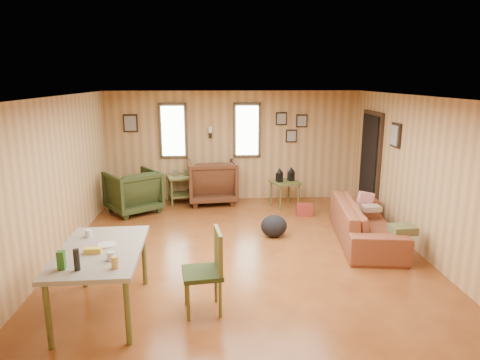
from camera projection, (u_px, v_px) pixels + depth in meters
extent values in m
cube|color=brown|center=(241.00, 251.00, 6.78)|extent=(5.50, 6.00, 0.02)
cube|color=#997C5B|center=(242.00, 96.00, 6.22)|extent=(5.50, 6.00, 0.02)
cube|color=tan|center=(233.00, 146.00, 9.42)|extent=(5.50, 0.02, 2.40)
cube|color=tan|center=(263.00, 257.00, 3.58)|extent=(5.50, 0.02, 2.40)
cube|color=tan|center=(56.00, 179.00, 6.35)|extent=(0.02, 6.00, 2.40)
cube|color=tan|center=(418.00, 174.00, 6.66)|extent=(0.02, 6.00, 2.40)
cube|color=black|center=(173.00, 131.00, 9.23)|extent=(0.60, 0.05, 1.20)
cube|color=#E0F2D1|center=(173.00, 131.00, 9.19)|extent=(0.48, 0.04, 1.06)
cube|color=black|center=(247.00, 130.00, 9.32)|extent=(0.60, 0.05, 1.20)
cube|color=#E0F2D1|center=(247.00, 131.00, 9.28)|extent=(0.48, 0.04, 1.06)
cube|color=black|center=(210.00, 135.00, 9.28)|extent=(0.07, 0.05, 0.12)
cylinder|color=silver|center=(210.00, 130.00, 9.19)|extent=(0.07, 0.07, 0.14)
cube|color=black|center=(370.00, 163.00, 8.59)|extent=(0.06, 1.00, 2.05)
cube|color=black|center=(368.00, 163.00, 8.59)|extent=(0.04, 0.82, 1.90)
cube|color=black|center=(281.00, 119.00, 9.31)|extent=(0.24, 0.04, 0.28)
cube|color=#9E998C|center=(281.00, 119.00, 9.28)|extent=(0.19, 0.02, 0.22)
cube|color=black|center=(302.00, 121.00, 9.34)|extent=(0.24, 0.04, 0.28)
cube|color=#9E998C|center=(302.00, 121.00, 9.31)|extent=(0.19, 0.02, 0.22)
cube|color=black|center=(291.00, 136.00, 9.41)|extent=(0.24, 0.04, 0.28)
cube|color=#9E998C|center=(291.00, 136.00, 9.38)|extent=(0.19, 0.02, 0.22)
cube|color=black|center=(131.00, 123.00, 9.14)|extent=(0.30, 0.04, 0.38)
cube|color=#9E998C|center=(130.00, 123.00, 9.11)|extent=(0.24, 0.02, 0.31)
cube|color=black|center=(396.00, 135.00, 7.36)|extent=(0.04, 0.34, 0.42)
cube|color=#9E998C|center=(394.00, 135.00, 7.36)|extent=(0.02, 0.27, 0.34)
imported|color=brown|center=(366.00, 216.00, 7.08)|extent=(0.93, 2.29, 0.87)
imported|color=#432414|center=(212.00, 179.00, 9.30)|extent=(1.12, 1.06, 1.05)
imported|color=#273317|center=(133.00, 189.00, 8.61)|extent=(1.25, 1.24, 0.95)
cube|color=brown|center=(181.00, 177.00, 9.20)|extent=(0.71, 0.67, 0.04)
cube|color=brown|center=(182.00, 194.00, 9.29)|extent=(0.64, 0.60, 0.03)
cylinder|color=brown|center=(172.00, 194.00, 9.00)|extent=(0.05, 0.05, 0.58)
cylinder|color=brown|center=(195.00, 192.00, 9.14)|extent=(0.05, 0.05, 0.58)
cylinder|color=brown|center=(169.00, 189.00, 9.40)|extent=(0.05, 0.05, 0.58)
cylinder|color=brown|center=(191.00, 187.00, 9.54)|extent=(0.05, 0.05, 0.58)
cube|color=brown|center=(175.00, 173.00, 9.14)|extent=(0.11, 0.05, 0.14)
cube|color=brown|center=(186.00, 172.00, 9.21)|extent=(0.10, 0.04, 0.13)
cube|color=brown|center=(285.00, 182.00, 8.97)|extent=(0.68, 0.68, 0.04)
cylinder|color=brown|center=(280.00, 198.00, 8.76)|extent=(0.05, 0.05, 0.53)
cylinder|color=brown|center=(299.00, 196.00, 8.92)|extent=(0.05, 0.05, 0.53)
cylinder|color=brown|center=(271.00, 193.00, 9.14)|extent=(0.05, 0.05, 0.53)
cylinder|color=brown|center=(289.00, 191.00, 9.30)|extent=(0.05, 0.05, 0.53)
cube|color=black|center=(279.00, 177.00, 8.89)|extent=(0.15, 0.15, 0.19)
cone|color=black|center=(279.00, 170.00, 8.86)|extent=(0.20, 0.20, 0.11)
cube|color=black|center=(291.00, 176.00, 8.99)|extent=(0.15, 0.15, 0.19)
cone|color=black|center=(291.00, 169.00, 8.96)|extent=(0.20, 0.20, 0.11)
cube|color=maroon|center=(305.00, 210.00, 8.50)|extent=(0.35, 0.27, 0.23)
ellipsoid|color=black|center=(274.00, 226.00, 7.31)|extent=(0.52, 0.44, 0.39)
cube|color=brown|center=(403.00, 229.00, 6.32)|extent=(0.38, 0.31, 0.12)
cube|color=red|center=(365.00, 200.00, 7.60)|extent=(0.32, 0.10, 0.32)
cube|color=gray|center=(371.00, 208.00, 7.40)|extent=(0.32, 0.25, 0.09)
cube|color=gray|center=(100.00, 251.00, 4.82)|extent=(0.97, 1.56, 0.05)
cylinder|color=brown|center=(48.00, 316.00, 4.23)|extent=(0.06, 0.06, 0.73)
cylinder|color=brown|center=(128.00, 312.00, 4.30)|extent=(0.06, 0.06, 0.73)
cylinder|color=brown|center=(83.00, 260.00, 5.51)|extent=(0.06, 0.06, 0.73)
cylinder|color=brown|center=(144.00, 258.00, 5.58)|extent=(0.06, 0.06, 0.73)
cylinder|color=beige|center=(111.00, 256.00, 4.52)|extent=(0.08, 0.08, 0.09)
cylinder|color=beige|center=(88.00, 233.00, 5.17)|extent=(0.08, 0.08, 0.09)
cube|color=#24551E|center=(61.00, 260.00, 4.29)|extent=(0.07, 0.07, 0.19)
cylinder|color=black|center=(77.00, 260.00, 4.26)|extent=(0.06, 0.06, 0.22)
cylinder|color=#B58E47|center=(115.00, 262.00, 4.33)|extent=(0.08, 0.08, 0.12)
cylinder|color=beige|center=(106.00, 245.00, 4.91)|extent=(0.21, 0.21, 0.02)
cube|color=gold|center=(93.00, 251.00, 4.70)|extent=(0.19, 0.09, 0.06)
cube|color=#273317|center=(202.00, 273.00, 4.90)|extent=(0.50, 0.50, 0.05)
cube|color=brown|center=(218.00, 250.00, 4.88)|extent=(0.10, 0.43, 0.49)
cylinder|color=brown|center=(188.00, 302.00, 4.75)|extent=(0.04, 0.04, 0.47)
cylinder|color=brown|center=(220.00, 299.00, 4.82)|extent=(0.04, 0.04, 0.47)
cylinder|color=brown|center=(186.00, 287.00, 5.10)|extent=(0.04, 0.04, 0.47)
cylinder|color=brown|center=(216.00, 284.00, 5.16)|extent=(0.04, 0.04, 0.47)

